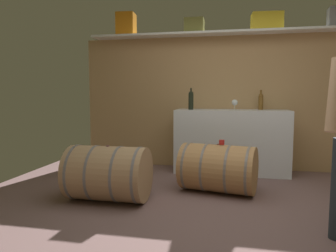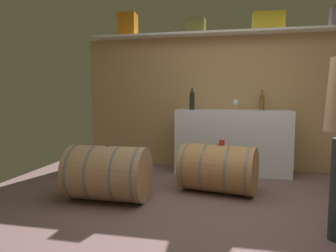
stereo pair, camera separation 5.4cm
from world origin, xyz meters
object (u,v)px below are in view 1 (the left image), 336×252
object	(u,v)px
toolcase_yellow	(267,22)
wine_bottle_dark	(191,100)
tasting_cup	(222,142)
toolcase_olive	(194,26)
wine_bottle_amber	(261,101)
work_cabinet	(231,141)
wine_barrel_far	(108,173)
wine_barrel_near	(218,168)
wine_glass	(235,103)
toolcase_orange	(126,25)

from	to	relation	value
toolcase_yellow	wine_bottle_dark	size ratio (longest dim) A/B	1.35
wine_bottle_dark	tasting_cup	world-z (taller)	wine_bottle_dark
toolcase_olive	wine_bottle_amber	size ratio (longest dim) A/B	0.98
work_cabinet	tasting_cup	xyz separation A→B (m)	(-0.11, -1.03, 0.14)
work_cabinet	wine_barrel_far	bearing A→B (deg)	-130.03
work_cabinet	toolcase_olive	bearing A→B (deg)	163.09
tasting_cup	toolcase_yellow	bearing A→B (deg)	63.99
wine_barrel_near	wine_glass	bearing A→B (deg)	89.61
wine_barrel_near	wine_bottle_amber	bearing A→B (deg)	75.22
toolcase_yellow	wine_barrel_near	bearing A→B (deg)	-121.54
toolcase_yellow	wine_barrel_near	xyz separation A→B (m)	(-0.63, -1.21, -1.96)
work_cabinet	tasting_cup	size ratio (longest dim) A/B	26.18
work_cabinet	wine_barrel_far	size ratio (longest dim) A/B	1.90
wine_bottle_dark	wine_bottle_amber	xyz separation A→B (m)	(1.04, 0.17, -0.02)
work_cabinet	wine_barrel_near	xyz separation A→B (m)	(-0.15, -1.03, -0.18)
work_cabinet	wine_bottle_amber	xyz separation A→B (m)	(0.42, 0.12, 0.61)
toolcase_yellow	wine_bottle_amber	bearing A→B (deg)	-139.61
wine_barrel_far	toolcase_olive	bearing A→B (deg)	67.83
wine_bottle_dark	wine_barrel_far	xyz separation A→B (m)	(-0.72, -1.54, -0.79)
wine_glass	toolcase_orange	bearing A→B (deg)	169.34
toolcase_yellow	work_cabinet	world-z (taller)	toolcase_yellow
toolcase_olive	tasting_cup	xyz separation A→B (m)	(0.49, -1.21, -1.62)
tasting_cup	wine_bottle_dark	bearing A→B (deg)	117.02
wine_bottle_dark	tasting_cup	size ratio (longest dim) A/B	5.09
toolcase_yellow	wine_bottle_amber	world-z (taller)	toolcase_yellow
toolcase_yellow	toolcase_olive	bearing A→B (deg)	175.93
toolcase_olive	wine_bottle_dark	xyz separation A→B (m)	(-0.02, -0.22, -1.14)
toolcase_orange	work_cabinet	bearing A→B (deg)	-10.37
toolcase_orange	wine_glass	world-z (taller)	toolcase_orange
toolcase_yellow	wine_bottle_amber	distance (m)	1.17
toolcase_olive	wine_bottle_dark	size ratio (longest dim) A/B	0.90
toolcase_yellow	wine_barrel_near	size ratio (longest dim) A/B	0.45
work_cabinet	wine_glass	world-z (taller)	wine_glass
wine_bottle_amber	tasting_cup	distance (m)	1.35
wine_barrel_far	wine_bottle_amber	bearing A→B (deg)	44.76
wine_glass	toolcase_olive	bearing A→B (deg)	152.64
wine_glass	toolcase_yellow	bearing A→B (deg)	36.58
wine_glass	work_cabinet	bearing A→B (deg)	105.02
wine_glass	tasting_cup	size ratio (longest dim) A/B	2.48
wine_bottle_amber	wine_glass	xyz separation A→B (m)	(-0.38, -0.27, -0.02)
wine_bottle_amber	toolcase_orange	bearing A→B (deg)	178.48
wine_bottle_amber	wine_barrel_far	distance (m)	2.57
toolcase_yellow	work_cabinet	distance (m)	1.85
toolcase_yellow	wine_barrel_far	size ratio (longest dim) A/B	0.50
toolcase_olive	wine_barrel_far	xyz separation A→B (m)	(-0.74, -1.77, -1.93)
toolcase_orange	wine_barrel_near	bearing A→B (deg)	-42.17
wine_bottle_dark	wine_glass	distance (m)	0.66
toolcase_yellow	wine_barrel_near	distance (m)	2.39
wine_bottle_dark	wine_bottle_amber	size ratio (longest dim) A/B	1.10
toolcase_orange	wine_barrel_far	distance (m)	2.69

